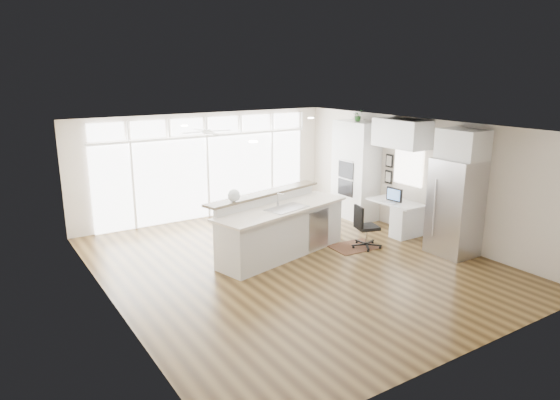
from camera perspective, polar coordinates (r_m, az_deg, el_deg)
floor at (r=10.04m, az=1.48°, el=-7.26°), size 7.00×8.00×0.02m
ceiling at (r=9.38m, az=1.58°, el=8.30°), size 7.00×8.00×0.02m
wall_back at (r=13.04m, az=-8.46°, el=3.92°), size 7.00×0.04×2.70m
wall_front at (r=6.86m, az=20.88°, el=-6.68°), size 7.00×0.04×2.70m
wall_left at (r=8.24m, az=-19.04°, el=-2.99°), size 0.04×8.00×2.70m
wall_right at (r=11.90m, az=15.60°, el=2.52°), size 0.04×8.00×2.70m
glass_wall at (r=13.04m, az=-8.30°, el=2.58°), size 5.80×0.06×2.08m
transom_row at (r=12.84m, az=-8.52°, el=8.40°), size 5.90×0.06×0.40m
desk_window at (r=12.03m, az=14.47°, el=3.69°), size 0.04×0.85×0.85m
ceiling_fan at (r=11.59m, az=-8.44°, el=8.25°), size 1.16×1.16×0.32m
recessed_lights at (r=9.54m, az=0.90°, el=8.29°), size 3.40×3.00×0.02m
oven_cabinet at (r=12.94m, az=8.65°, el=3.38°), size 0.64×1.20×2.50m
desk_nook at (r=12.06m, az=13.05°, el=-1.91°), size 0.72×1.30×0.76m
upper_cabinets at (r=11.70m, az=13.74°, el=7.41°), size 0.64×1.30×0.64m
refrigerator at (r=10.85m, az=19.38°, el=-0.81°), size 0.76×0.90×2.00m
fridge_cabinet at (r=10.65m, az=20.17°, el=6.00°), size 0.64×0.90×0.60m
framed_photos at (r=12.48m, az=12.35°, el=3.50°), size 0.06×0.22×0.80m
kitchen_island at (r=10.27m, az=0.26°, el=-2.98°), size 3.35×1.92×1.26m
rug at (r=11.03m, az=8.46°, el=-5.30°), size 1.05×0.79×0.01m
office_chair at (r=10.90m, az=9.92°, el=-3.03°), size 0.59×0.57×0.93m
fishbowl at (r=9.70m, az=-5.30°, el=0.53°), size 0.28×0.28×0.25m
monitor at (r=11.86m, az=12.94°, el=0.61°), size 0.12×0.43×0.36m
keyboard at (r=11.79m, az=12.31°, el=-0.29°), size 0.15×0.36×0.02m
potted_plant at (r=12.75m, az=8.89°, el=9.38°), size 0.28×0.31×0.22m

